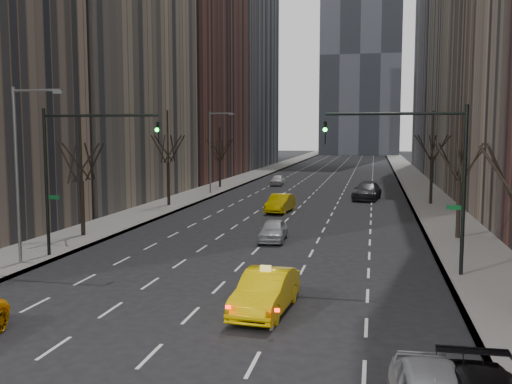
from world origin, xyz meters
The scene contains 20 objects.
ground centered at (0.00, 0.00, 0.00)m, with size 400.00×400.00×0.00m, color black.
sidewalk_left centered at (-12.25, 70.00, 0.07)m, with size 4.50×320.00×0.15m, color slate.
sidewalk_right centered at (12.25, 70.00, 0.07)m, with size 4.50×320.00×0.15m, color slate.
bld_left_far centered at (-21.50, 66.00, 22.00)m, with size 14.00×28.00×44.00m, color brown.
bld_left_deep centered at (-21.50, 96.00, 30.00)m, with size 14.00×30.00×60.00m, color slate.
bld_right_deep centered at (21.50, 95.00, 29.00)m, with size 14.00×30.00×58.00m, color slate.
tree_lw_b centered at (-12.00, 18.00, 3.72)m, with size 3.36×3.50×7.82m.
tree_lw_c centered at (-12.00, 34.00, 4.04)m, with size 3.36×3.50×8.74m.
tree_lw_d centered at (-12.00, 52.00, 3.56)m, with size 3.36×3.50×7.36m.
tree_rw_b centered at (12.00, 22.00, 3.72)m, with size 3.36×3.50×7.82m.
tree_rw_c centered at (12.00, 40.00, 4.04)m, with size 3.36×3.50×8.74m.
traffic_mast_left centered at (-9.11, 12.00, 5.49)m, with size 6.69×0.39×8.00m.
traffic_mast_right centered at (9.11, 12.00, 5.49)m, with size 6.69×0.39×8.00m.
streetlight_near centered at (-10.84, 10.00, 5.62)m, with size 2.83×0.22×9.00m.
streetlight_far centered at (-10.84, 45.00, 5.62)m, with size 2.83×0.22×9.00m.
taxi_sedan centered at (2.68, 5.00, 0.80)m, with size 1.69×4.84×1.60m, color yellow.
silver_sedan_ahead centered at (0.47, 19.30, 0.68)m, with size 1.60×3.97×1.35m, color #B0B4B8.
far_taxi centered at (-1.21, 32.35, 0.78)m, with size 1.64×4.72×1.55m, color #E6C304.
far_suv_grey centered at (6.01, 43.43, 0.87)m, with size 2.45×6.02×1.75m, color #2C2C31.
far_car_white centered at (-5.63, 57.16, 0.68)m, with size 1.60×3.97×1.35m, color silver.
Camera 1 is at (6.64, -15.92, 6.87)m, focal length 40.00 mm.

